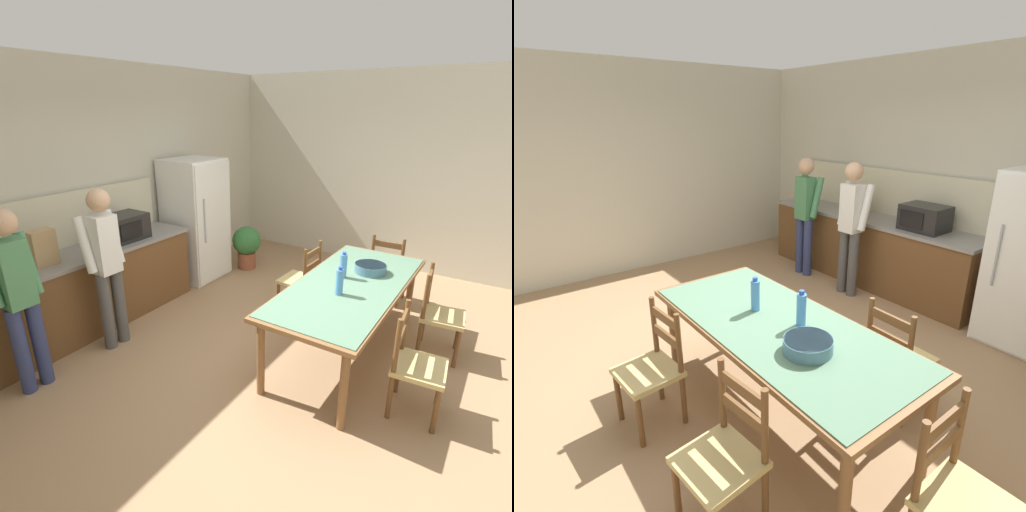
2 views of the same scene
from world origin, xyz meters
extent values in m
plane|color=#9E7A56|center=(0.00, 0.00, 0.00)|extent=(8.32, 8.32, 0.00)
cube|color=beige|center=(0.00, 2.66, 1.45)|extent=(6.52, 0.12, 2.90)
cube|color=beige|center=(-3.26, 0.00, 1.45)|extent=(0.12, 5.20, 2.90)
cube|color=brown|center=(-0.84, 2.23, 0.43)|extent=(3.11, 0.62, 0.86)
cube|color=gray|center=(-0.84, 2.23, 0.88)|extent=(3.15, 0.66, 0.04)
cube|color=#B7BCC1|center=(-1.54, 2.23, 0.89)|extent=(0.52, 0.38, 0.02)
cube|color=beige|center=(-0.84, 2.54, 1.20)|extent=(3.11, 0.03, 0.60)
cube|color=white|center=(1.21, 1.85, 0.86)|extent=(0.71, 0.02, 1.65)
cylinder|color=#A5AAB2|center=(0.98, 1.83, 0.95)|extent=(0.02, 0.02, 0.60)
cube|color=black|center=(-0.03, 2.21, 1.05)|extent=(0.50, 0.38, 0.30)
cube|color=black|center=(-0.08, 2.01, 1.05)|extent=(0.30, 0.01, 0.19)
cube|color=tan|center=(-1.02, 2.20, 1.08)|extent=(0.24, 0.16, 0.36)
cylinder|color=brown|center=(-0.51, -0.78, 0.36)|extent=(0.07, 0.07, 0.72)
cylinder|color=brown|center=(1.52, -0.78, 0.36)|extent=(0.07, 0.07, 0.72)
cylinder|color=brown|center=(-0.51, -0.03, 0.36)|extent=(0.07, 0.07, 0.72)
cylinder|color=brown|center=(1.51, -0.03, 0.36)|extent=(0.07, 0.07, 0.72)
cube|color=brown|center=(0.50, -0.40, 0.74)|extent=(2.22, 0.95, 0.04)
cube|color=#567A60|center=(0.50, -0.40, 0.77)|extent=(2.14, 0.92, 0.01)
cylinder|color=#4C8ED6|center=(0.23, -0.41, 0.89)|extent=(0.07, 0.07, 0.24)
cylinder|color=#2D51B2|center=(0.23, -0.41, 1.03)|extent=(0.04, 0.04, 0.03)
cylinder|color=#4C8ED6|center=(0.61, -0.29, 0.89)|extent=(0.07, 0.07, 0.24)
cylinder|color=#2D51B2|center=(0.61, -0.29, 1.03)|extent=(0.04, 0.04, 0.03)
cylinder|color=slate|center=(0.89, -0.47, 0.82)|extent=(0.32, 0.32, 0.09)
cylinder|color=slate|center=(0.89, -0.47, 0.85)|extent=(0.31, 0.31, 0.02)
cylinder|color=brown|center=(-0.16, -1.40, 0.21)|extent=(0.04, 0.04, 0.41)
cylinder|color=brown|center=(0.20, -1.36, 0.21)|extent=(0.04, 0.04, 0.41)
cylinder|color=brown|center=(-0.19, -1.06, 0.21)|extent=(0.04, 0.04, 0.41)
cylinder|color=brown|center=(0.17, -1.02, 0.21)|extent=(0.04, 0.04, 0.41)
cube|color=tan|center=(0.01, -1.21, 0.43)|extent=(0.45, 0.44, 0.04)
cylinder|color=brown|center=(-0.19, -1.06, 0.68)|extent=(0.04, 0.04, 0.46)
cylinder|color=brown|center=(0.17, -1.02, 0.68)|extent=(0.04, 0.04, 0.46)
cube|color=brown|center=(-0.01, -1.04, 0.81)|extent=(0.36, 0.06, 0.07)
cube|color=brown|center=(-0.01, -1.04, 0.66)|extent=(0.36, 0.06, 0.07)
cylinder|color=brown|center=(0.84, -1.40, 0.21)|extent=(0.04, 0.04, 0.41)
cylinder|color=brown|center=(0.81, -1.06, 0.21)|extent=(0.04, 0.04, 0.41)
cylinder|color=brown|center=(1.17, -1.02, 0.21)|extent=(0.04, 0.04, 0.41)
cube|color=tan|center=(1.01, -1.21, 0.43)|extent=(0.46, 0.44, 0.04)
cylinder|color=brown|center=(0.81, -1.06, 0.68)|extent=(0.04, 0.04, 0.46)
cylinder|color=brown|center=(1.17, -1.02, 0.68)|extent=(0.04, 0.04, 0.46)
cube|color=brown|center=(0.99, -1.04, 0.81)|extent=(0.36, 0.06, 0.07)
cube|color=brown|center=(0.99, -1.04, 0.66)|extent=(0.36, 0.06, 0.07)
cylinder|color=brown|center=(1.19, 0.57, 0.21)|extent=(0.04, 0.04, 0.41)
cylinder|color=brown|center=(0.83, 0.58, 0.21)|extent=(0.04, 0.04, 0.41)
cylinder|color=brown|center=(1.18, 0.23, 0.21)|extent=(0.04, 0.04, 0.41)
cylinder|color=brown|center=(0.82, 0.24, 0.21)|extent=(0.04, 0.04, 0.41)
cube|color=tan|center=(1.00, 0.40, 0.43)|extent=(0.43, 0.41, 0.04)
cylinder|color=brown|center=(1.18, 0.23, 0.68)|extent=(0.04, 0.04, 0.46)
cylinder|color=brown|center=(0.82, 0.24, 0.68)|extent=(0.04, 0.04, 0.46)
cube|color=brown|center=(1.00, 0.23, 0.81)|extent=(0.36, 0.03, 0.07)
cube|color=brown|center=(1.00, 0.23, 0.66)|extent=(0.36, 0.03, 0.07)
cylinder|color=brown|center=(1.77, -0.22, 0.21)|extent=(0.04, 0.04, 0.41)
cube|color=tan|center=(1.94, -0.40, 0.43)|extent=(0.41, 0.43, 0.04)
cylinder|color=brown|center=(1.78, -0.58, 0.68)|extent=(0.04, 0.04, 0.46)
cylinder|color=brown|center=(1.77, -0.22, 0.68)|extent=(0.04, 0.04, 0.46)
cube|color=brown|center=(1.77, -0.40, 0.81)|extent=(0.03, 0.36, 0.07)
cube|color=brown|center=(1.77, -0.40, 0.66)|extent=(0.03, 0.36, 0.07)
cylinder|color=navy|center=(-1.62, 1.70, 0.41)|extent=(0.12, 0.12, 0.82)
cylinder|color=navy|center=(-1.46, 1.70, 0.41)|extent=(0.12, 0.12, 0.82)
cube|color=#478456|center=(-1.54, 1.70, 1.11)|extent=(0.23, 0.19, 0.58)
sphere|color=tan|center=(-1.54, 1.70, 1.54)|extent=(0.22, 0.22, 0.22)
cylinder|color=#478456|center=(-1.70, 1.77, 1.13)|extent=(0.09, 0.22, 0.55)
cylinder|color=#478456|center=(-1.38, 1.77, 1.13)|extent=(0.09, 0.22, 0.55)
cylinder|color=#4C4C4C|center=(-0.77, 1.68, 0.41)|extent=(0.12, 0.12, 0.83)
cylinder|color=#4C4C4C|center=(-0.60, 1.68, 0.41)|extent=(0.12, 0.12, 0.83)
cube|color=white|center=(-0.69, 1.68, 1.12)|extent=(0.23, 0.19, 0.59)
sphere|color=tan|center=(-0.69, 1.68, 1.56)|extent=(0.22, 0.22, 0.22)
cylinder|color=white|center=(-0.85, 1.75, 1.15)|extent=(0.09, 0.22, 0.56)
cylinder|color=white|center=(-0.52, 1.75, 1.15)|extent=(0.09, 0.22, 0.56)
camera|label=1|loc=(-2.94, -1.60, 2.38)|focal=28.00mm
camera|label=2|loc=(2.48, -1.99, 2.18)|focal=28.00mm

